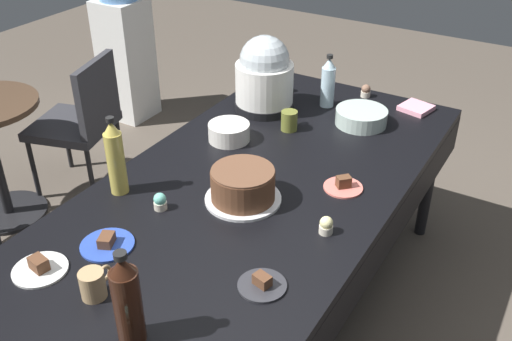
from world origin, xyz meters
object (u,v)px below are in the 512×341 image
dessert_plate_coral (343,186)px  slow_cooker (264,76)px  dessert_plate_cobalt (107,244)px  cupcake_berry (326,225)px  potluck_table (256,194)px  cupcake_mint (366,91)px  dessert_plate_charcoal (262,284)px  cupcake_rose (286,86)px  soda_bottle_cola (127,300)px  dessert_plate_white (40,268)px  frosted_layer_cake (243,186)px  coffee_mug_tan (93,284)px  glass_salad_bowl (361,117)px  ceramic_snack_bowl (229,132)px  water_cooler (124,42)px  cupcake_lemon (160,202)px  maroon_chair_right (82,117)px  soda_bottle_ginger_ale (116,158)px  coffee_mug_olive (290,120)px  soda_bottle_water (328,83)px

dessert_plate_coral → slow_cooker: bearing=53.4°
dessert_plate_cobalt → cupcake_berry: cupcake_berry is taller
potluck_table → cupcake_mint: bearing=-4.1°
dessert_plate_charcoal → cupcake_rose: 1.51m
cupcake_berry → soda_bottle_cola: (-0.72, 0.26, 0.11)m
slow_cooker → cupcake_mint: (0.40, -0.38, -0.14)m
soda_bottle_cola → dessert_plate_white: bearing=82.0°
slow_cooker → dessert_plate_cobalt: 1.24m
frosted_layer_cake → dessert_plate_charcoal: bearing=-141.0°
dessert_plate_cobalt → dessert_plate_white: size_ratio=1.04×
cupcake_mint → coffee_mug_tan: size_ratio=0.56×
glass_salad_bowl → potluck_table: bearing=166.2°
dessert_plate_cobalt → cupcake_berry: size_ratio=2.77×
dessert_plate_coral → dessert_plate_charcoal: bearing=-179.3°
ceramic_snack_bowl → slow_cooker: bearing=4.4°
dessert_plate_coral → water_cooler: water_cooler is taller
dessert_plate_coral → cupcake_lemon: 0.72m
cupcake_berry → dessert_plate_white: bearing=132.8°
potluck_table → cupcake_mint: size_ratio=32.59×
coffee_mug_tan → maroon_chair_right: 1.86m
glass_salad_bowl → soda_bottle_ginger_ale: bearing=150.1°
soda_bottle_ginger_ale → water_cooler: 2.29m
dessert_plate_white → coffee_mug_tan: 0.24m
ceramic_snack_bowl → cupcake_mint: (0.77, -0.36, -0.01)m
glass_salad_bowl → soda_bottle_cola: size_ratio=0.79×
soda_bottle_cola → coffee_mug_tan: size_ratio=2.58×
dessert_plate_cobalt → coffee_mug_olive: size_ratio=1.58×
coffee_mug_tan → frosted_layer_cake: bearing=-9.9°
cupcake_rose → water_cooler: water_cooler is taller
coffee_mug_olive → coffee_mug_tan: bearing=-179.7°
glass_salad_bowl → soda_bottle_water: (0.11, 0.23, 0.09)m
coffee_mug_olive → cupcake_lemon: bearing=172.1°
cupcake_lemon → water_cooler: (1.70, 1.72, -0.19)m
ceramic_snack_bowl → soda_bottle_water: size_ratio=0.69×
potluck_table → dessert_plate_coral: size_ratio=14.02×
dessert_plate_white → water_cooler: water_cooler is taller
potluck_table → glass_salad_bowl: glass_salad_bowl is taller
dessert_plate_charcoal → cupcake_mint: cupcake_mint is taller
cupcake_rose → cupcake_berry: bearing=-145.0°
dessert_plate_coral → potluck_table: bearing=112.0°
water_cooler → cupcake_rose: bearing=-107.3°
ceramic_snack_bowl → soda_bottle_water: (0.56, -0.23, 0.08)m
dessert_plate_coral → cupcake_mint: size_ratio=2.32×
cupcake_mint → cupcake_berry: bearing=-164.9°
cupcake_berry → soda_bottle_water: 1.07m
ceramic_snack_bowl → water_cooler: water_cooler is taller
glass_salad_bowl → soda_bottle_ginger_ale: soda_bottle_ginger_ale is taller
dessert_plate_white → glass_salad_bowl: bearing=-18.1°
cupcake_rose → soda_bottle_ginger_ale: soda_bottle_ginger_ale is taller
cupcake_rose → cupcake_berry: same height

